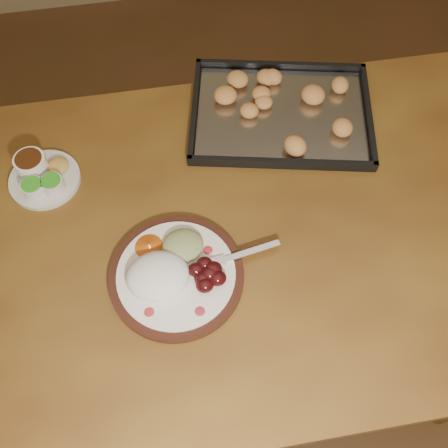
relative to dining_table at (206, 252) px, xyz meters
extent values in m
plane|color=brown|center=(0.16, -0.14, -0.65)|extent=(4.00, 4.00, 0.00)
cube|color=brown|center=(0.00, 0.00, 0.08)|extent=(1.51, 0.91, 0.04)
cylinder|color=#513918|center=(0.68, 0.37, -0.30)|extent=(0.07, 0.07, 0.71)
cylinder|color=#32150E|center=(-0.07, -0.09, 0.11)|extent=(0.28, 0.28, 0.02)
cylinder|color=white|center=(-0.07, -0.09, 0.11)|extent=(0.25, 0.25, 0.01)
ellipsoid|color=#AA292D|center=(-0.14, -0.17, 0.12)|extent=(0.02, 0.02, 0.00)
ellipsoid|color=#AA292D|center=(-0.04, -0.18, 0.12)|extent=(0.02, 0.02, 0.00)
ellipsoid|color=#AA292D|center=(0.00, -0.05, 0.12)|extent=(0.02, 0.02, 0.00)
ellipsoid|color=#AA292D|center=(-0.16, -0.07, 0.12)|extent=(0.02, 0.02, 0.00)
ellipsoid|color=white|center=(-0.11, -0.10, 0.13)|extent=(0.13, 0.11, 0.06)
ellipsoid|color=#42090E|center=(-0.02, -0.12, 0.13)|extent=(0.04, 0.03, 0.03)
ellipsoid|color=#42090E|center=(0.00, -0.10, 0.13)|extent=(0.04, 0.03, 0.03)
ellipsoid|color=#42090E|center=(-0.01, -0.09, 0.13)|extent=(0.04, 0.03, 0.03)
ellipsoid|color=#42090E|center=(0.01, -0.13, 0.13)|extent=(0.04, 0.03, 0.03)
ellipsoid|color=#42090E|center=(-0.03, -0.10, 0.13)|extent=(0.04, 0.03, 0.03)
ellipsoid|color=#42090E|center=(-0.01, -0.11, 0.13)|extent=(0.04, 0.03, 0.03)
ellipsoid|color=#42090E|center=(-0.02, -0.14, 0.13)|extent=(0.04, 0.03, 0.03)
ellipsoid|color=tan|center=(-0.05, -0.04, 0.13)|extent=(0.09, 0.08, 0.04)
cone|color=#C95312|center=(-0.12, -0.03, 0.13)|extent=(0.08, 0.08, 0.03)
cube|color=white|center=(0.08, -0.07, 0.12)|extent=(0.14, 0.04, 0.00)
cube|color=white|center=(0.01, -0.08, 0.12)|extent=(0.04, 0.03, 0.00)
cylinder|color=white|center=(-0.01, -0.10, 0.12)|extent=(0.03, 0.01, 0.00)
cylinder|color=white|center=(-0.01, -0.09, 0.12)|extent=(0.03, 0.01, 0.00)
cylinder|color=white|center=(-0.01, -0.09, 0.12)|extent=(0.03, 0.01, 0.00)
cylinder|color=white|center=(-0.01, -0.08, 0.12)|extent=(0.03, 0.01, 0.00)
cylinder|color=beige|center=(-0.35, 0.20, 0.10)|extent=(0.16, 0.16, 0.01)
cylinder|color=silver|center=(-0.36, 0.17, 0.12)|extent=(0.05, 0.05, 0.03)
cylinder|color=green|center=(-0.36, 0.17, 0.14)|extent=(0.05, 0.05, 0.00)
cylinder|color=silver|center=(-0.32, 0.17, 0.12)|extent=(0.05, 0.05, 0.03)
cylinder|color=green|center=(-0.32, 0.17, 0.14)|extent=(0.05, 0.05, 0.00)
cylinder|color=white|center=(-0.37, 0.23, 0.13)|extent=(0.07, 0.07, 0.04)
cylinder|color=#3C1C0A|center=(-0.37, 0.23, 0.15)|extent=(0.06, 0.06, 0.00)
ellipsoid|color=gold|center=(-0.31, 0.23, 0.12)|extent=(0.05, 0.05, 0.02)
cube|color=black|center=(0.24, 0.30, 0.10)|extent=(0.51, 0.41, 0.01)
cube|color=black|center=(0.27, 0.45, 0.12)|extent=(0.44, 0.11, 0.02)
cube|color=black|center=(0.21, 0.14, 0.12)|extent=(0.44, 0.11, 0.02)
cube|color=black|center=(0.45, 0.25, 0.12)|extent=(0.08, 0.32, 0.02)
cube|color=black|center=(0.03, 0.34, 0.12)|extent=(0.08, 0.32, 0.02)
cube|color=silver|center=(0.24, 0.30, 0.11)|extent=(0.47, 0.38, 0.00)
ellipsoid|color=#E3A44F|center=(0.29, 0.29, 0.13)|extent=(0.05, 0.05, 0.03)
ellipsoid|color=#E3A44F|center=(0.34, 0.31, 0.13)|extent=(0.07, 0.07, 0.03)
ellipsoid|color=#E3A44F|center=(0.29, 0.38, 0.13)|extent=(0.06, 0.06, 0.03)
ellipsoid|color=#E3A44F|center=(0.23, 0.35, 0.13)|extent=(0.05, 0.06, 0.03)
ellipsoid|color=#E3A44F|center=(0.19, 0.37, 0.13)|extent=(0.07, 0.07, 0.03)
ellipsoid|color=#E3A44F|center=(0.19, 0.32, 0.13)|extent=(0.06, 0.06, 0.03)
ellipsoid|color=#E3A44F|center=(0.13, 0.30, 0.13)|extent=(0.06, 0.06, 0.03)
ellipsoid|color=#E3A44F|center=(0.18, 0.24, 0.13)|extent=(0.07, 0.07, 0.03)
ellipsoid|color=#E3A44F|center=(0.21, 0.25, 0.13)|extent=(0.05, 0.06, 0.03)
ellipsoid|color=#E3A44F|center=(0.26, 0.21, 0.13)|extent=(0.06, 0.06, 0.03)
ellipsoid|color=#E3A44F|center=(0.28, 0.27, 0.13)|extent=(0.07, 0.07, 0.03)
camera|label=1|loc=(-0.05, -0.52, 1.06)|focal=40.00mm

